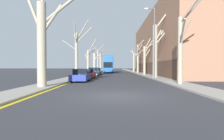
{
  "coord_description": "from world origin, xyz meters",
  "views": [
    {
      "loc": [
        -0.12,
        -9.84,
        1.66
      ],
      "look_at": [
        -0.56,
        31.43,
        0.85
      ],
      "focal_mm": 28.0,
      "sensor_mm": 36.0,
      "label": 1
    }
  ],
  "objects_px": {
    "parked_car_2": "(93,72)",
    "street_tree_right_1": "(156,49)",
    "double_decker_bus": "(109,64)",
    "lamp_post": "(154,40)",
    "street_tree_left_1": "(77,51)",
    "street_tree_right_4": "(134,62)",
    "street_tree_left_5": "(100,61)",
    "parked_car_3": "(97,71)",
    "street_tree_left_4": "(98,59)",
    "parked_car_1": "(88,74)",
    "street_tree_right_0": "(182,45)",
    "street_tree_left_2": "(88,60)",
    "street_tree_right_2": "(145,58)",
    "street_tree_left_0": "(43,38)",
    "street_tree_left_3": "(95,62)",
    "street_tree_right_3": "(138,57)",
    "parked_car_0": "(81,75)"
  },
  "relations": [
    {
      "from": "parked_car_2",
      "to": "street_tree_right_1",
      "type": "bearing_deg",
      "value": -35.8
    },
    {
      "from": "double_decker_bus",
      "to": "lamp_post",
      "type": "distance_m",
      "value": 24.86
    },
    {
      "from": "street_tree_right_1",
      "to": "street_tree_left_1",
      "type": "bearing_deg",
      "value": 174.68
    },
    {
      "from": "street_tree_left_1",
      "to": "street_tree_right_4",
      "type": "distance_m",
      "value": 27.66
    },
    {
      "from": "street_tree_left_5",
      "to": "parked_car_3",
      "type": "distance_m",
      "value": 35.43
    },
    {
      "from": "street_tree_left_4",
      "to": "double_decker_bus",
      "type": "distance_m",
      "value": 13.92
    },
    {
      "from": "street_tree_left_1",
      "to": "parked_car_1",
      "type": "height_order",
      "value": "street_tree_left_1"
    },
    {
      "from": "street_tree_right_0",
      "to": "double_decker_bus",
      "type": "bearing_deg",
      "value": 102.99
    },
    {
      "from": "street_tree_left_2",
      "to": "street_tree_left_5",
      "type": "bearing_deg",
      "value": 90.36
    },
    {
      "from": "parked_car_2",
      "to": "street_tree_right_2",
      "type": "bearing_deg",
      "value": 11.18
    },
    {
      "from": "street_tree_right_2",
      "to": "double_decker_bus",
      "type": "height_order",
      "value": "street_tree_right_2"
    },
    {
      "from": "street_tree_left_0",
      "to": "parked_car_1",
      "type": "bearing_deg",
      "value": 81.02
    },
    {
      "from": "street_tree_left_4",
      "to": "street_tree_left_5",
      "type": "distance_m",
      "value": 12.4
    },
    {
      "from": "street_tree_left_1",
      "to": "street_tree_left_3",
      "type": "relative_size",
      "value": 1.25
    },
    {
      "from": "street_tree_right_2",
      "to": "street_tree_left_3",
      "type": "bearing_deg",
      "value": 125.97
    },
    {
      "from": "street_tree_left_2",
      "to": "parked_car_2",
      "type": "distance_m",
      "value": 6.76
    },
    {
      "from": "street_tree_right_4",
      "to": "street_tree_left_5",
      "type": "bearing_deg",
      "value": 118.08
    },
    {
      "from": "street_tree_left_2",
      "to": "street_tree_right_0",
      "type": "relative_size",
      "value": 0.99
    },
    {
      "from": "street_tree_right_0",
      "to": "street_tree_left_2",
      "type": "bearing_deg",
      "value": 117.15
    },
    {
      "from": "street_tree_right_0",
      "to": "street_tree_right_3",
      "type": "bearing_deg",
      "value": 90.18
    },
    {
      "from": "street_tree_right_4",
      "to": "street_tree_left_4",
      "type": "bearing_deg",
      "value": 140.73
    },
    {
      "from": "street_tree_left_2",
      "to": "double_decker_bus",
      "type": "distance_m",
      "value": 10.21
    },
    {
      "from": "street_tree_left_5",
      "to": "double_decker_bus",
      "type": "bearing_deg",
      "value": -80.41
    },
    {
      "from": "street_tree_left_3",
      "to": "parked_car_3",
      "type": "relative_size",
      "value": 1.57
    },
    {
      "from": "street_tree_left_0",
      "to": "lamp_post",
      "type": "height_order",
      "value": "lamp_post"
    },
    {
      "from": "street_tree_right_3",
      "to": "lamp_post",
      "type": "relative_size",
      "value": 0.92
    },
    {
      "from": "street_tree_right_1",
      "to": "lamp_post",
      "type": "relative_size",
      "value": 1.05
    },
    {
      "from": "street_tree_right_3",
      "to": "parked_car_3",
      "type": "distance_m",
      "value": 11.2
    },
    {
      "from": "street_tree_left_1",
      "to": "street_tree_left_5",
      "type": "distance_m",
      "value": 46.83
    },
    {
      "from": "street_tree_left_2",
      "to": "street_tree_right_4",
      "type": "height_order",
      "value": "street_tree_left_2"
    },
    {
      "from": "street_tree_right_3",
      "to": "street_tree_right_4",
      "type": "height_order",
      "value": "street_tree_right_3"
    },
    {
      "from": "parked_car_3",
      "to": "double_decker_bus",
      "type": "bearing_deg",
      "value": 76.61
    },
    {
      "from": "street_tree_left_0",
      "to": "street_tree_left_4",
      "type": "distance_m",
      "value": 46.54
    },
    {
      "from": "street_tree_left_5",
      "to": "parked_car_3",
      "type": "xyz_separation_m",
      "value": [
        2.02,
        -35.22,
        -3.26
      ]
    },
    {
      "from": "street_tree_left_5",
      "to": "street_tree_right_2",
      "type": "distance_m",
      "value": 40.81
    },
    {
      "from": "street_tree_left_1",
      "to": "parked_car_2",
      "type": "relative_size",
      "value": 2.15
    },
    {
      "from": "parked_car_2",
      "to": "lamp_post",
      "type": "xyz_separation_m",
      "value": [
        8.89,
        -8.38,
        4.46
      ]
    },
    {
      "from": "street_tree_left_1",
      "to": "street_tree_right_2",
      "type": "bearing_deg",
      "value": 34.09
    },
    {
      "from": "street_tree_right_1",
      "to": "parked_car_0",
      "type": "xyz_separation_m",
      "value": [
        -9.53,
        -4.93,
        -3.49
      ]
    },
    {
      "from": "street_tree_right_0",
      "to": "parked_car_3",
      "type": "xyz_separation_m",
      "value": [
        -9.57,
        21.86,
        -2.85
      ]
    },
    {
      "from": "street_tree_right_0",
      "to": "street_tree_right_4",
      "type": "bearing_deg",
      "value": 90.13
    },
    {
      "from": "parked_car_3",
      "to": "parked_car_0",
      "type": "bearing_deg",
      "value": -90.0
    },
    {
      "from": "street_tree_right_4",
      "to": "parked_car_1",
      "type": "distance_m",
      "value": 27.63
    },
    {
      "from": "street_tree_left_1",
      "to": "street_tree_left_2",
      "type": "bearing_deg",
      "value": 90.18
    },
    {
      "from": "street_tree_right_4",
      "to": "parked_car_3",
      "type": "relative_size",
      "value": 1.61
    },
    {
      "from": "parked_car_0",
      "to": "parked_car_2",
      "type": "xyz_separation_m",
      "value": [
        0.0,
        11.8,
        0.04
      ]
    },
    {
      "from": "street_tree_left_1",
      "to": "parked_car_0",
      "type": "height_order",
      "value": "street_tree_left_1"
    },
    {
      "from": "street_tree_left_4",
      "to": "parked_car_1",
      "type": "distance_m",
      "value": 35.26
    },
    {
      "from": "parked_car_0",
      "to": "parked_car_2",
      "type": "distance_m",
      "value": 11.8
    },
    {
      "from": "street_tree_left_0",
      "to": "street_tree_right_3",
      "type": "height_order",
      "value": "street_tree_left_0"
    }
  ]
}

